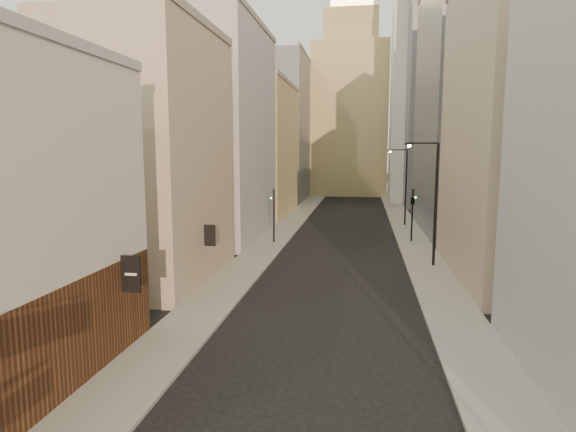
# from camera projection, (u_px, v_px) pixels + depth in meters

# --- Properties ---
(sidewalk_left) EXTENTS (3.00, 140.00, 0.15)m
(sidewalk_left) POSITION_uv_depth(u_px,v_px,m) (295.00, 219.00, 59.62)
(sidewalk_left) COLOR gray
(sidewalk_left) RESTS_ON ground
(sidewalk_right) EXTENTS (3.00, 140.00, 0.15)m
(sidewalk_right) POSITION_uv_depth(u_px,v_px,m) (402.00, 221.00, 57.63)
(sidewalk_right) COLOR gray
(sidewalk_right) RESTS_ON ground
(left_bldg_beige) EXTENTS (8.00, 12.00, 16.00)m
(left_bldg_beige) POSITION_uv_depth(u_px,v_px,m) (148.00, 158.00, 31.00)
(left_bldg_beige) COLOR tan
(left_bldg_beige) RESTS_ON ground
(left_bldg_grey) EXTENTS (8.00, 16.00, 20.00)m
(left_bldg_grey) POSITION_uv_depth(u_px,v_px,m) (220.00, 134.00, 46.39)
(left_bldg_grey) COLOR gray
(left_bldg_grey) RESTS_ON ground
(left_bldg_tan) EXTENTS (8.00, 18.00, 17.00)m
(left_bldg_tan) POSITION_uv_depth(u_px,v_px,m) (260.00, 150.00, 64.21)
(left_bldg_tan) COLOR tan
(left_bldg_tan) RESTS_ON ground
(left_bldg_wingrid) EXTENTS (8.00, 20.00, 24.00)m
(left_bldg_wingrid) POSITION_uv_depth(u_px,v_px,m) (284.00, 130.00, 83.31)
(left_bldg_wingrid) COLOR gray
(left_bldg_wingrid) RESTS_ON ground
(right_bldg_beige) EXTENTS (8.00, 16.00, 20.00)m
(right_bldg_beige) POSITION_uv_depth(u_px,v_px,m) (525.00, 127.00, 30.97)
(right_bldg_beige) COLOR tan
(right_bldg_beige) RESTS_ON ground
(right_bldg_wingrid) EXTENTS (8.00, 20.00, 26.00)m
(right_bldg_wingrid) POSITION_uv_depth(u_px,v_px,m) (464.00, 107.00, 50.14)
(right_bldg_wingrid) COLOR gray
(right_bldg_wingrid) RESTS_ON ground
(highrise) EXTENTS (21.00, 23.00, 51.20)m
(highrise) POSITION_uv_depth(u_px,v_px,m) (471.00, 39.00, 74.91)
(highrise) COLOR gray
(highrise) RESTS_ON ground
(clock_tower) EXTENTS (14.00, 14.00, 44.90)m
(clock_tower) POSITION_uv_depth(u_px,v_px,m) (350.00, 102.00, 92.61)
(clock_tower) COLOR tan
(clock_tower) RESTS_ON ground
(white_tower) EXTENTS (8.00, 8.00, 41.50)m
(white_tower) POSITION_uv_depth(u_px,v_px,m) (417.00, 87.00, 77.09)
(white_tower) COLOR silver
(white_tower) RESTS_ON ground
(streetlamp_mid) EXTENTS (2.36, 0.56, 9.05)m
(streetlamp_mid) POSITION_uv_depth(u_px,v_px,m) (433.00, 197.00, 34.56)
(streetlamp_mid) COLOR black
(streetlamp_mid) RESTS_ON ground
(streetlamp_far) EXTENTS (2.23, 0.62, 8.58)m
(streetlamp_far) POSITION_uv_depth(u_px,v_px,m) (404.00, 183.00, 53.52)
(streetlamp_far) COLOR black
(streetlamp_far) RESTS_ON ground
(traffic_light_left) EXTENTS (0.51, 0.36, 5.00)m
(traffic_light_left) POSITION_uv_depth(u_px,v_px,m) (274.00, 207.00, 43.48)
(traffic_light_left) COLOR black
(traffic_light_left) RESTS_ON ground
(traffic_light_right) EXTENTS (0.79, 0.79, 5.00)m
(traffic_light_right) POSITION_uv_depth(u_px,v_px,m) (413.00, 201.00, 44.02)
(traffic_light_right) COLOR black
(traffic_light_right) RESTS_ON ground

